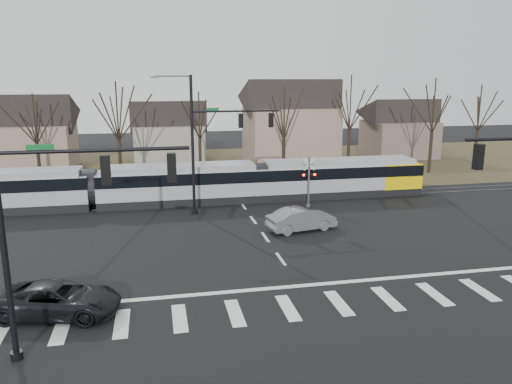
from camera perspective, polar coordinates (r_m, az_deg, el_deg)
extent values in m
plane|color=black|center=(26.71, 3.92, -9.13)|extent=(140.00, 140.00, 0.00)
cube|color=#38331E|center=(57.10, -4.64, 2.88)|extent=(140.00, 28.00, 0.01)
cube|color=silver|center=(22.59, -21.37, -14.38)|extent=(0.60, 2.60, 0.01)
cube|color=silver|center=(22.28, -15.09, -14.30)|extent=(0.60, 2.60, 0.01)
cube|color=silver|center=(22.23, -8.72, -14.04)|extent=(0.60, 2.60, 0.01)
cube|color=silver|center=(22.44, -2.42, -13.62)|extent=(0.60, 2.60, 0.01)
cube|color=silver|center=(22.89, 3.68, -13.07)|extent=(0.60, 2.60, 0.01)
cube|color=silver|center=(23.59, 9.45, -12.41)|extent=(0.60, 2.60, 0.01)
cube|color=silver|center=(24.50, 14.81, -11.68)|extent=(0.60, 2.60, 0.01)
cube|color=silver|center=(25.60, 19.73, -10.92)|extent=(0.60, 2.60, 0.01)
cube|color=silver|center=(26.87, 24.18, -10.16)|extent=(0.60, 2.60, 0.01)
cube|color=silver|center=(25.11, 5.03, -10.63)|extent=(28.00, 0.35, 0.01)
cube|color=silver|center=(28.50, 2.85, -7.64)|extent=(0.18, 2.00, 0.01)
cube|color=silver|center=(32.17, 1.08, -5.17)|extent=(0.18, 2.00, 0.01)
cube|color=silver|center=(35.90, -0.32, -3.21)|extent=(0.18, 2.00, 0.01)
cube|color=silver|center=(39.69, -1.45, -1.62)|extent=(0.18, 2.00, 0.01)
cube|color=silver|center=(43.52, -2.38, -0.31)|extent=(0.18, 2.00, 0.01)
cube|color=silver|center=(47.37, -3.15, 0.79)|extent=(0.18, 2.00, 0.01)
cube|color=silver|center=(51.25, -3.82, 1.72)|extent=(0.18, 2.00, 0.01)
cube|color=silver|center=(55.15, -4.38, 2.53)|extent=(0.18, 2.00, 0.01)
cube|color=#59595E|center=(40.74, -1.72, -1.20)|extent=(90.00, 0.12, 0.06)
cube|color=#59595E|center=(42.07, -2.05, -0.74)|extent=(90.00, 0.12, 0.06)
cube|color=gray|center=(40.74, -8.62, 0.89)|extent=(12.98, 3.03, 3.16)
cube|color=black|center=(40.61, -8.65, 1.77)|extent=(13.00, 3.07, 0.92)
cube|color=gray|center=(43.53, 9.45, 1.65)|extent=(14.06, 3.03, 3.16)
cube|color=black|center=(43.41, 9.48, 2.47)|extent=(14.08, 3.07, 0.92)
cube|color=yellow|center=(45.66, 15.69, 1.99)|extent=(3.46, 3.09, 2.11)
imported|color=slate|center=(33.48, 5.22, -3.11)|extent=(3.57, 5.37, 1.55)
imported|color=black|center=(23.51, -21.63, -11.35)|extent=(4.66, 6.27, 1.46)
cylinder|color=black|center=(19.23, -27.12, -3.43)|extent=(0.22, 0.22, 10.20)
cylinder|color=black|center=(21.06, -25.67, -16.47)|extent=(0.44, 0.44, 0.30)
cylinder|color=black|center=(18.09, -17.98, 4.54)|extent=(6.50, 0.14, 0.14)
cube|color=#0C5926|center=(18.35, -23.46, 4.69)|extent=(0.90, 0.03, 0.22)
cube|color=black|center=(18.16, -16.80, 2.42)|extent=(0.32, 0.32, 1.05)
sphere|color=#FF0C07|center=(18.11, -16.87, 3.44)|extent=(0.22, 0.22, 0.22)
cube|color=black|center=(18.09, -9.61, 2.75)|extent=(0.32, 0.32, 1.05)
sphere|color=#FF0C07|center=(18.04, -9.65, 3.79)|extent=(0.22, 0.22, 0.22)
cube|color=black|center=(22.19, 24.07, 3.69)|extent=(0.32, 0.32, 1.05)
sphere|color=#FF0C07|center=(22.15, 24.15, 4.53)|extent=(0.22, 0.22, 0.22)
cylinder|color=black|center=(36.74, -7.25, 5.19)|extent=(0.22, 0.22, 10.20)
cylinder|color=black|center=(37.73, -7.04, -2.28)|extent=(0.44, 0.44, 0.30)
cylinder|color=black|center=(36.87, -2.26, 9.22)|extent=(6.50, 0.14, 0.14)
cube|color=#0C5926|center=(36.62, -5.00, 9.39)|extent=(0.90, 0.03, 0.22)
cube|color=black|center=(36.98, -1.75, 8.14)|extent=(0.32, 0.32, 1.05)
sphere|color=#FF0C07|center=(36.95, -1.75, 8.65)|extent=(0.22, 0.22, 0.22)
cube|color=black|center=(37.43, 1.72, 8.20)|extent=(0.32, 0.32, 1.05)
sphere|color=#FF0C07|center=(37.40, 1.72, 8.71)|extent=(0.22, 0.22, 0.22)
cube|color=#59595B|center=(36.30, -11.52, 12.73)|extent=(0.55, 0.22, 0.14)
cylinder|color=#59595B|center=(39.27, 6.05, 1.14)|extent=(0.14, 0.14, 4.00)
cylinder|color=#59595B|center=(39.70, 5.98, -1.55)|extent=(0.36, 0.36, 0.20)
cube|color=silver|center=(39.01, 6.10, 3.15)|extent=(0.95, 0.04, 0.95)
cube|color=silver|center=(39.01, 6.10, 3.15)|extent=(0.95, 0.04, 0.95)
cube|color=black|center=(39.15, 6.07, 2.00)|extent=(1.00, 0.10, 0.12)
sphere|color=#FF0C07|center=(38.94, 5.47, 1.95)|extent=(0.18, 0.18, 0.18)
sphere|color=#FF0C07|center=(39.21, 6.73, 2.00)|extent=(0.18, 0.18, 0.18)
cube|color=gray|center=(59.79, -24.39, 4.64)|extent=(9.00, 8.00, 5.00)
cube|color=gray|center=(60.33, -9.89, 5.44)|extent=(8.00, 7.00, 4.50)
cube|color=gray|center=(59.33, 3.90, 6.45)|extent=(10.00, 8.00, 6.50)
cube|color=brown|center=(66.80, 15.98, 5.86)|extent=(8.00, 7.00, 4.50)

